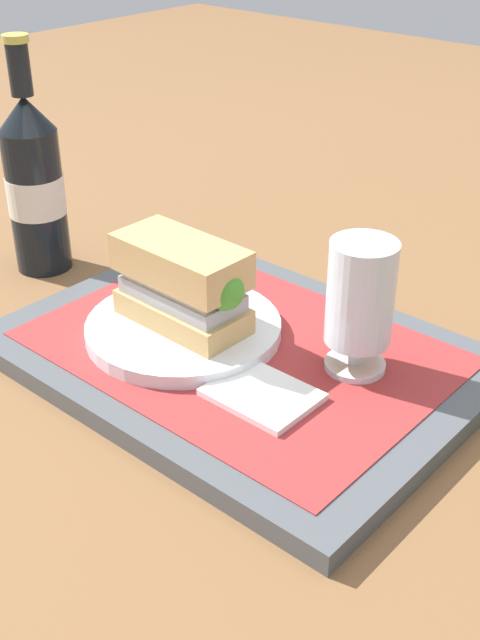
{
  "coord_description": "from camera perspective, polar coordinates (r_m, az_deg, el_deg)",
  "views": [
    {
      "loc": [
        0.43,
        -0.49,
        0.43
      ],
      "look_at": [
        0.0,
        0.0,
        0.05
      ],
      "focal_mm": 45.65,
      "sensor_mm": 36.0,
      "label": 1
    }
  ],
  "objects": [
    {
      "name": "ground_plane",
      "position": [
        0.79,
        0.0,
        -3.15
      ],
      "size": [
        3.0,
        3.0,
        0.0
      ],
      "primitive_type": "plane",
      "color": "brown"
    },
    {
      "name": "tray",
      "position": [
        0.78,
        0.0,
        -2.54
      ],
      "size": [
        0.44,
        0.32,
        0.02
      ],
      "primitive_type": "cube",
      "color": "#4C5156",
      "rests_on": "ground_plane"
    },
    {
      "name": "placemat",
      "position": [
        0.77,
        0.0,
        -1.88
      ],
      "size": [
        0.38,
        0.27,
        0.0
      ],
      "primitive_type": "cube",
      "color": "#9E2D2D",
      "rests_on": "tray"
    },
    {
      "name": "plate",
      "position": [
        0.79,
        -3.98,
        -0.58
      ],
      "size": [
        0.19,
        0.19,
        0.01
      ],
      "primitive_type": "cylinder",
      "color": "white",
      "rests_on": "placemat"
    },
    {
      "name": "sandwich",
      "position": [
        0.76,
        -3.94,
        2.56
      ],
      "size": [
        0.13,
        0.07,
        0.08
      ],
      "rotation": [
        0.0,
        0.0,
        -0.02
      ],
      "color": "tan",
      "rests_on": "plate"
    },
    {
      "name": "beer_glass",
      "position": [
        0.72,
        8.42,
        1.25
      ],
      "size": [
        0.06,
        0.06,
        0.12
      ],
      "color": "silver",
      "rests_on": "placemat"
    },
    {
      "name": "napkin_folded",
      "position": [
        0.7,
        1.57,
        -5.24
      ],
      "size": [
        0.09,
        0.07,
        0.01
      ],
      "primitive_type": "cube",
      "color": "white",
      "rests_on": "placemat"
    },
    {
      "name": "second_bottle",
      "position": [
        0.96,
        -14.21,
        9.28
      ],
      "size": [
        0.07,
        0.07,
        0.27
      ],
      "color": "black",
      "rests_on": "ground_plane"
    }
  ]
}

